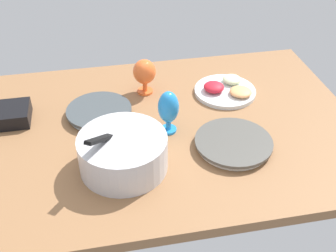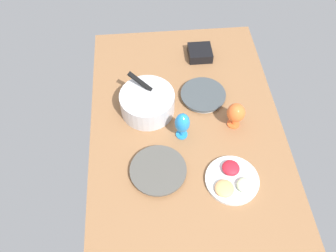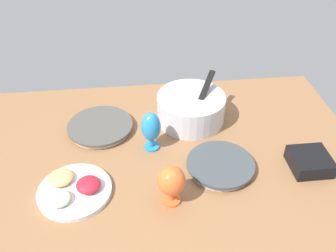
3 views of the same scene
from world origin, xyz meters
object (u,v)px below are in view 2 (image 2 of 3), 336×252
Objects in this scene: dinner_plate_left at (158,171)px; mixing_bowl at (147,102)px; dinner_plate_right at (203,95)px; hurricane_glass_blue at (182,124)px; fruit_platter at (232,180)px; hurricane_glass_orange at (236,113)px; square_bowl_black at (200,53)px.

mixing_bowl is at bearing 4.34° from dinner_plate_left.
dinner_plate_right is 1.50× the size of hurricane_glass_blue.
mixing_bowl reaches higher than hurricane_glass_blue.
hurricane_glass_blue is at bearing -33.44° from dinner_plate_left.
dinner_plate_right is at bearing -32.10° from dinner_plate_left.
hurricane_glass_blue is at bearing -137.76° from mixing_bowl.
hurricane_glass_orange reaches higher than fruit_platter.
mixing_bowl is at bearing 42.24° from hurricane_glass_blue.
hurricane_glass_orange is at bearing -107.08° from mixing_bowl.
fruit_platter is at bearing -102.99° from dinner_plate_left.
hurricane_glass_blue is (29.35, 21.37, 8.36)cm from fruit_platter.
mixing_bowl is 53.48cm from square_bowl_black.
hurricane_glass_blue is (21.19, -13.99, 8.63)cm from dinner_plate_left.
hurricane_glass_blue is 1.19× the size of square_bowl_black.
dinner_plate_left is 26.82cm from hurricane_glass_blue.
fruit_platter is 1.82× the size of square_bowl_black.
mixing_bowl is (-6.42, 32.11, 5.10)cm from dinner_plate_right.
hurricane_glass_orange reaches higher than dinner_plate_right.
fruit_platter is (-48.09, -38.39, -4.90)cm from mixing_bowl.
dinner_plate_right is at bearing -78.69° from mixing_bowl.
hurricane_glass_blue is (-25.16, 15.09, 8.57)cm from dinner_plate_right.
square_bowl_black is (88.39, 3.40, 1.41)cm from fruit_platter.
fruit_platter is 35.68cm from hurricane_glass_orange.
fruit_platter is at bearing -173.43° from dinner_plate_right.
hurricane_glass_blue is at bearing 99.26° from hurricane_glass_orange.
dinner_plate_left is 0.94× the size of mixing_bowl.
fruit_platter is at bearing -143.94° from hurricane_glass_blue.
mixing_bowl is 61.73cm from fruit_platter.
dinner_plate_right is (46.35, -29.08, 0.07)cm from dinner_plate_left.
fruit_platter is 1.70× the size of hurricane_glass_orange.
fruit_platter is 1.53× the size of hurricane_glass_blue.
mixing_bowl is at bearing 38.60° from fruit_platter.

